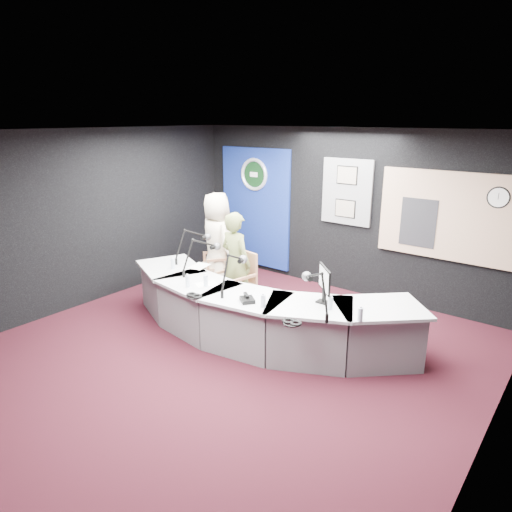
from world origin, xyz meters
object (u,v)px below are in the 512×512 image
Objects in this scene: armchair_right at (236,282)px; person_woman at (236,263)px; broadcast_desk at (253,312)px; armchair_left at (218,263)px; person_man at (217,243)px.

person_woman reaches higher than armchair_right.
broadcast_desk is 4.50× the size of armchair_left.
broadcast_desk is 1.95m from armchair_left.
person_man is at bearing 0.00° from armchair_left.
broadcast_desk is at bearing 5.37° from armchair_left.
armchair_right is at bearing 145.47° from broadcast_desk.
armchair_left is 1.03m from armchair_right.
broadcast_desk is at bearing 153.00° from person_woman.
person_man is at bearing -23.96° from person_woman.
armchair_right is 0.57× the size of person_man.
broadcast_desk is 2.00m from person_man.
person_woman reaches higher than broadcast_desk.
person_woman is at bearing 0.00° from armchair_right.
person_woman is (0.00, 0.00, 0.31)m from armchair_right.
armchair_right is at bearing -0.00° from person_woman.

